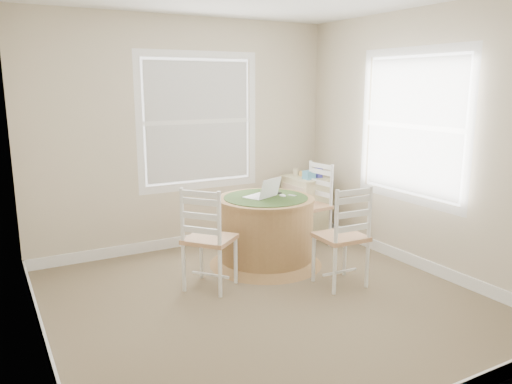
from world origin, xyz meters
TOP-DOWN VIEW (x-y plane):
  - room at (0.17, 0.16)m, footprint 3.64×3.64m
  - round_table at (0.48, 0.81)m, footprint 1.19×1.19m
  - chair_left at (-0.29, 0.52)m, footprint 0.58×0.58m
  - chair_near at (0.81, -0.02)m, footprint 0.44×0.42m
  - chair_right at (1.24, 1.11)m, footprint 0.44×0.46m
  - laptop at (0.45, 0.84)m, footprint 0.40×0.38m
  - mouse at (0.66, 0.77)m, footprint 0.08×0.10m
  - phone at (0.76, 0.74)m, footprint 0.07×0.10m
  - keys at (0.68, 0.89)m, footprint 0.07×0.07m
  - corner_chest at (1.45, 1.48)m, footprint 0.43×0.57m
  - tissue_box at (1.39, 1.35)m, footprint 0.12×0.12m
  - box_yellow at (1.49, 1.53)m, footprint 0.15×0.10m
  - box_blue at (1.55, 1.37)m, footprint 0.08×0.08m
  - cup_cream at (1.39, 1.62)m, footprint 0.07×0.07m

SIDE VIEW (x-z plane):
  - corner_chest at x=1.45m, z-range 0.00..0.74m
  - round_table at x=0.48m, z-range 0.03..0.76m
  - chair_left at x=-0.29m, z-range 0.00..0.95m
  - chair_near at x=0.81m, z-range 0.00..0.95m
  - chair_right at x=1.24m, z-range 0.00..0.95m
  - phone at x=0.76m, z-range 0.71..0.73m
  - keys at x=0.68m, z-range 0.71..0.74m
  - mouse at x=0.66m, z-range 0.71..0.74m
  - laptop at x=0.45m, z-range 0.64..0.86m
  - box_yellow at x=1.49m, z-range 0.74..0.80m
  - cup_cream at x=1.39m, z-range 0.74..0.83m
  - tissue_box at x=1.39m, z-range 0.74..0.84m
  - box_blue at x=1.55m, z-range 0.74..0.86m
  - room at x=0.17m, z-range -0.02..2.62m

